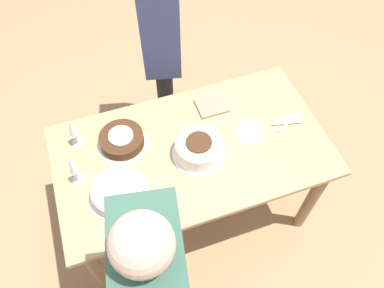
{
  "coord_description": "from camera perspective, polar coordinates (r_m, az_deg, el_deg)",
  "views": [
    {
      "loc": [
        0.37,
        1.06,
        2.47
      ],
      "look_at": [
        0.0,
        0.0,
        0.82
      ],
      "focal_mm": 35.0,
      "sensor_mm": 36.0,
      "label": 1
    }
  ],
  "objects": [
    {
      "name": "wine_glass_far",
      "position": [
        2.05,
        -17.79,
        2.22
      ],
      "size": [
        0.06,
        0.06,
        0.19
      ],
      "color": "silver",
      "rests_on": "dining_table"
    },
    {
      "name": "wine_glass_near",
      "position": [
        1.91,
        -17.74,
        -3.33
      ],
      "size": [
        0.07,
        0.07,
        0.2
      ],
      "color": "silver",
      "rests_on": "dining_table"
    },
    {
      "name": "dessert_plate_left",
      "position": [
        2.12,
        8.81,
        1.77
      ],
      "size": [
        0.16,
        0.16,
        0.01
      ],
      "color": "white",
      "rests_on": "dining_table"
    },
    {
      "name": "cake_back_decorated",
      "position": [
        1.89,
        -11.02,
        -7.28
      ],
      "size": [
        0.3,
        0.3,
        0.08
      ],
      "color": "white",
      "rests_on": "dining_table"
    },
    {
      "name": "cake_front_chocolate",
      "position": [
        2.06,
        -10.64,
        0.62
      ],
      "size": [
        0.28,
        0.28,
        0.08
      ],
      "color": "white",
      "rests_on": "dining_table"
    },
    {
      "name": "fork_pile",
      "position": [
        2.21,
        14.53,
        3.42
      ],
      "size": [
        0.21,
        0.09,
        0.01
      ],
      "color": "silver",
      "rests_on": "dining_table"
    },
    {
      "name": "person_cutting",
      "position": [
        2.37,
        -4.84,
        16.54
      ],
      "size": [
        0.31,
        0.44,
        1.63
      ],
      "rotation": [
        0.0,
        0.0,
        1.33
      ],
      "color": "#232328",
      "rests_on": "ground_plane"
    },
    {
      "name": "dining_table",
      "position": [
        2.14,
        0.0,
        -2.63
      ],
      "size": [
        1.49,
        0.83,
        0.77
      ],
      "color": "tan",
      "rests_on": "ground_plane"
    },
    {
      "name": "ground_plane",
      "position": [
        2.71,
        0.0,
        -9.84
      ],
      "size": [
        12.0,
        12.0,
        0.0
      ],
      "primitive_type": "plane",
      "color": "#A87F56"
    },
    {
      "name": "cake_center_white",
      "position": [
        1.97,
        1.04,
        -0.67
      ],
      "size": [
        0.29,
        0.29,
        0.12
      ],
      "color": "white",
      "rests_on": "dining_table"
    },
    {
      "name": "napkin_stack",
      "position": [
        2.21,
        3.01,
        5.87
      ],
      "size": [
        0.17,
        0.15,
        0.02
      ],
      "color": "gray",
      "rests_on": "dining_table"
    }
  ]
}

